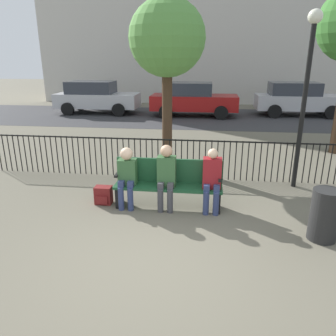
% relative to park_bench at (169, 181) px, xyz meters
% --- Properties ---
extents(ground_plane, '(80.00, 80.00, 0.00)m').
position_rel_park_bench_xyz_m(ground_plane, '(0.00, -1.89, -0.50)').
color(ground_plane, '#605B4C').
extents(park_bench, '(2.04, 0.45, 0.92)m').
position_rel_park_bench_xyz_m(park_bench, '(0.00, 0.00, 0.00)').
color(park_bench, '#194728').
rests_on(park_bench, ground).
extents(seated_person_0, '(0.34, 0.39, 1.17)m').
position_rel_park_bench_xyz_m(seated_person_0, '(-0.77, -0.13, 0.17)').
color(seated_person_0, navy).
rests_on(seated_person_0, ground).
extents(seated_person_1, '(0.34, 0.39, 1.25)m').
position_rel_park_bench_xyz_m(seated_person_1, '(-0.03, -0.13, 0.20)').
color(seated_person_1, '#3D3D42').
rests_on(seated_person_1, ground).
extents(seated_person_2, '(0.34, 0.39, 1.21)m').
position_rel_park_bench_xyz_m(seated_person_2, '(0.82, -0.13, 0.17)').
color(seated_person_2, navy).
rests_on(seated_person_2, ground).
extents(backpack, '(0.33, 0.25, 0.36)m').
position_rel_park_bench_xyz_m(backpack, '(-1.28, -0.07, -0.33)').
color(backpack, maroon).
rests_on(backpack, ground).
extents(fence_railing, '(9.01, 0.03, 0.95)m').
position_rel_park_bench_xyz_m(fence_railing, '(-0.02, 1.58, 0.06)').
color(fence_railing, black).
rests_on(fence_railing, ground).
extents(tree_0, '(1.84, 1.84, 4.12)m').
position_rel_park_bench_xyz_m(tree_0, '(-0.33, 2.49, 2.65)').
color(tree_0, '#422D1E').
rests_on(tree_0, ground).
extents(lamp_post, '(0.28, 0.28, 3.64)m').
position_rel_park_bench_xyz_m(lamp_post, '(2.67, 1.34, 1.91)').
color(lamp_post, black).
rests_on(lamp_post, ground).
extents(street_surface, '(24.00, 6.00, 0.01)m').
position_rel_park_bench_xyz_m(street_surface, '(0.00, 10.11, -0.50)').
color(street_surface, '#333335').
rests_on(street_surface, ground).
extents(parked_car_0, '(4.20, 1.94, 1.62)m').
position_rel_park_bench_xyz_m(parked_car_0, '(5.09, 11.24, 0.34)').
color(parked_car_0, '#B7B7BC').
rests_on(parked_car_0, ground).
extents(parked_car_1, '(4.20, 1.94, 1.62)m').
position_rel_park_bench_xyz_m(parked_car_1, '(-0.07, 10.50, 0.34)').
color(parked_car_1, maroon).
rests_on(parked_car_1, ground).
extents(parked_car_2, '(4.20, 1.94, 1.62)m').
position_rel_park_bench_xyz_m(parked_car_2, '(-5.05, 10.78, 0.34)').
color(parked_car_2, '#B7B7BC').
rests_on(parked_car_2, ground).
extents(trash_bin, '(0.44, 0.44, 0.84)m').
position_rel_park_bench_xyz_m(trash_bin, '(2.56, -0.95, -0.08)').
color(trash_bin, black).
rests_on(trash_bin, ground).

